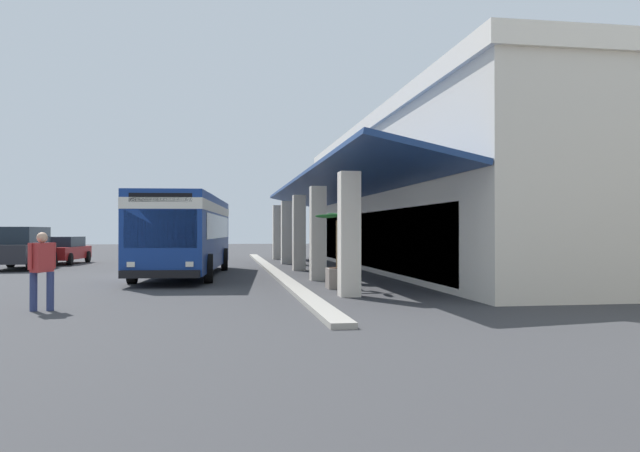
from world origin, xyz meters
name	(u,v)px	position (x,y,z in m)	size (l,w,h in m)	color
ground	(343,273)	(0.00, 8.00, 0.00)	(120.00, 120.00, 0.00)	#38383A
curb_strip	(272,269)	(-1.99, 5.15, 0.06)	(33.18, 0.50, 0.12)	#9E998E
plaza_building	(475,197)	(-1.99, 14.77, 3.39)	(27.95, 14.42, 6.77)	beige
transit_bus	(186,229)	(0.40, 1.54, 1.85)	(11.38, 3.48, 3.34)	navy
parked_suv_charcoal	(21,247)	(-5.09, -6.34, 1.02)	(4.83, 2.26, 1.97)	#232328
parked_sedan_red	(63,250)	(-9.57, -5.57, 0.75)	(4.54, 2.28, 1.47)	maroon
pedestrian	(42,266)	(10.99, -0.99, 0.99)	(0.58, 0.51, 1.75)	navy
potted_palm	(339,267)	(6.73, 6.54, 0.67)	(1.93, 1.48, 2.43)	gray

